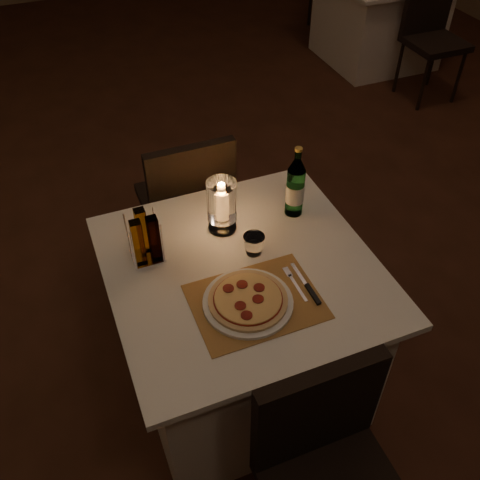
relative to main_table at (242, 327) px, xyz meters
name	(u,v)px	position (x,y,z in m)	size (l,w,h in m)	color
floor	(212,293)	(0.05, 0.55, -0.38)	(8.00, 10.00, 0.02)	#442215
main_table	(242,327)	(0.00, 0.00, 0.00)	(1.00, 1.00, 0.74)	white
chair_near	(327,462)	(0.00, -0.71, 0.18)	(0.42, 0.42, 0.90)	black
chair_far	(188,197)	(0.00, 0.71, 0.18)	(0.42, 0.42, 0.90)	black
placemat	(256,302)	(-0.02, -0.18, 0.37)	(0.45, 0.34, 0.00)	#AA763B
plate	(248,302)	(-0.05, -0.18, 0.38)	(0.32, 0.32, 0.01)	white
pizza	(248,299)	(-0.05, -0.18, 0.39)	(0.28, 0.28, 0.02)	#D8B77F
fork	(294,282)	(0.14, -0.15, 0.37)	(0.02, 0.18, 0.00)	silver
knife	(310,290)	(0.18, -0.21, 0.37)	(0.02, 0.22, 0.01)	black
tumbler	(254,245)	(0.07, 0.05, 0.41)	(0.08, 0.08, 0.08)	white
water_bottle	(295,188)	(0.32, 0.22, 0.49)	(0.08, 0.08, 0.32)	#60B36D
hurricane_candle	(222,202)	(0.01, 0.23, 0.50)	(0.12, 0.12, 0.23)	white
cruet_caddy	(145,239)	(-0.32, 0.18, 0.46)	(0.12, 0.12, 0.21)	white
neighbor_table_right	(378,19)	(2.44, 2.77, 0.00)	(1.00, 1.00, 0.74)	white
neighbor_chair_ra	(431,28)	(2.44, 2.05, 0.18)	(0.42, 0.42, 0.90)	black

